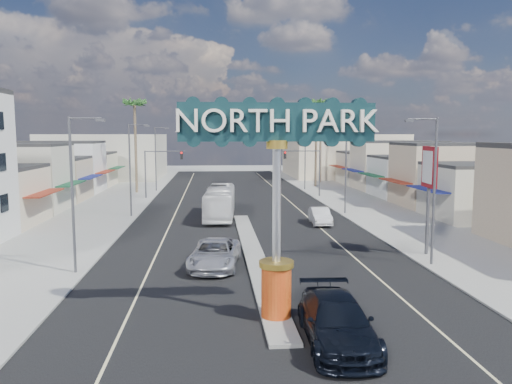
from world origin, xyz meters
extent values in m
plane|color=gray|center=(0.00, 30.00, 0.00)|extent=(160.00, 160.00, 0.00)
cube|color=black|center=(0.00, 30.00, 0.01)|extent=(20.00, 120.00, 0.01)
cube|color=gray|center=(0.00, 14.00, 0.08)|extent=(1.30, 30.00, 0.16)
cube|color=gray|center=(-14.00, 30.00, 0.06)|extent=(8.00, 120.00, 0.12)
cube|color=gray|center=(14.00, 30.00, 0.06)|extent=(8.00, 120.00, 0.12)
cube|color=beige|center=(-24.00, 43.00, 3.00)|extent=(12.00, 42.00, 6.00)
cube|color=#B7B29E|center=(24.00, 43.00, 3.00)|extent=(12.00, 42.00, 6.00)
cube|color=#B7B29E|center=(-22.00, 75.00, 4.00)|extent=(20.00, 20.00, 8.00)
cube|color=beige|center=(22.00, 75.00, 4.00)|extent=(20.00, 20.00, 8.00)
cylinder|color=red|center=(0.00, 2.00, 1.26)|extent=(1.30, 1.30, 2.20)
cylinder|color=gold|center=(0.00, 2.00, 2.49)|extent=(1.50, 1.50, 0.25)
cylinder|color=#B7B7BC|center=(0.00, 2.00, 5.01)|extent=(0.36, 0.36, 4.80)
cylinder|color=gold|center=(0.00, 2.00, 7.58)|extent=(0.90, 0.90, 0.35)
cube|color=#0E282C|center=(0.00, 2.00, 8.51)|extent=(8.20, 0.50, 1.60)
cylinder|color=#47474C|center=(-11.00, 44.00, 3.00)|extent=(0.18, 0.18, 6.00)
cylinder|color=#47474C|center=(-8.50, 44.00, 5.90)|extent=(5.00, 0.12, 0.12)
cube|color=black|center=(-6.50, 44.00, 5.40)|extent=(0.32, 0.32, 1.00)
sphere|color=red|center=(-6.50, 43.82, 5.72)|extent=(0.22, 0.22, 0.22)
cylinder|color=#47474C|center=(11.00, 44.00, 3.00)|extent=(0.18, 0.18, 6.00)
cylinder|color=#47474C|center=(8.50, 44.00, 5.90)|extent=(5.00, 0.12, 0.12)
cube|color=black|center=(6.50, 44.00, 5.40)|extent=(0.32, 0.32, 1.00)
sphere|color=red|center=(6.50, 43.82, 5.72)|extent=(0.22, 0.22, 0.22)
cylinder|color=#47474C|center=(-10.60, 10.00, 4.50)|extent=(0.16, 0.16, 9.00)
cylinder|color=#47474C|center=(-9.70, 10.00, 8.90)|extent=(1.80, 0.10, 0.10)
cube|color=#47474C|center=(-8.90, 10.00, 8.80)|extent=(0.50, 0.22, 0.15)
cylinder|color=#47474C|center=(-10.60, 30.00, 4.50)|extent=(0.16, 0.16, 9.00)
cylinder|color=#47474C|center=(-9.70, 30.00, 8.90)|extent=(1.80, 0.10, 0.10)
cube|color=#47474C|center=(-8.90, 30.00, 8.80)|extent=(0.50, 0.22, 0.15)
cylinder|color=#47474C|center=(-10.60, 52.00, 4.50)|extent=(0.16, 0.16, 9.00)
cylinder|color=#47474C|center=(-9.70, 52.00, 8.90)|extent=(1.80, 0.10, 0.10)
cube|color=#47474C|center=(-8.90, 52.00, 8.80)|extent=(0.50, 0.22, 0.15)
cylinder|color=#47474C|center=(10.60, 10.00, 4.50)|extent=(0.16, 0.16, 9.00)
cylinder|color=#47474C|center=(9.70, 10.00, 8.90)|extent=(1.80, 0.10, 0.10)
cube|color=#47474C|center=(8.90, 10.00, 8.80)|extent=(0.50, 0.22, 0.15)
cylinder|color=#47474C|center=(10.60, 30.00, 4.50)|extent=(0.16, 0.16, 9.00)
cylinder|color=#47474C|center=(9.70, 30.00, 8.90)|extent=(1.80, 0.10, 0.10)
cube|color=#47474C|center=(8.90, 30.00, 8.80)|extent=(0.50, 0.22, 0.15)
cylinder|color=#47474C|center=(10.60, 52.00, 4.50)|extent=(0.16, 0.16, 9.00)
cylinder|color=#47474C|center=(9.70, 52.00, 8.90)|extent=(1.80, 0.10, 0.10)
cube|color=#47474C|center=(8.90, 52.00, 8.80)|extent=(0.50, 0.22, 0.15)
cylinder|color=brown|center=(-13.00, 50.00, 6.00)|extent=(0.36, 0.36, 12.00)
cylinder|color=brown|center=(13.00, 56.00, 5.50)|extent=(0.36, 0.36, 11.00)
cylinder|color=brown|center=(15.00, 62.00, 6.50)|extent=(0.36, 0.36, 13.00)
imported|color=silver|center=(-2.61, 10.82, 0.83)|extent=(3.55, 6.30, 1.66)
imported|color=black|center=(2.00, -0.70, 0.89)|extent=(2.74, 6.24, 1.78)
imported|color=silver|center=(6.87, 24.63, 0.74)|extent=(1.79, 4.57, 1.48)
imported|color=white|center=(-2.00, 28.91, 1.51)|extent=(3.26, 10.97, 3.01)
cylinder|color=#47474C|center=(11.39, 12.53, 2.34)|extent=(0.22, 0.22, 4.44)
cube|color=maroon|center=(11.39, 12.53, 5.89)|extent=(0.46, 2.24, 2.66)
cube|color=white|center=(11.24, 12.54, 5.89)|extent=(0.17, 1.77, 2.11)
camera|label=1|loc=(-2.70, -18.73, 8.01)|focal=35.00mm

